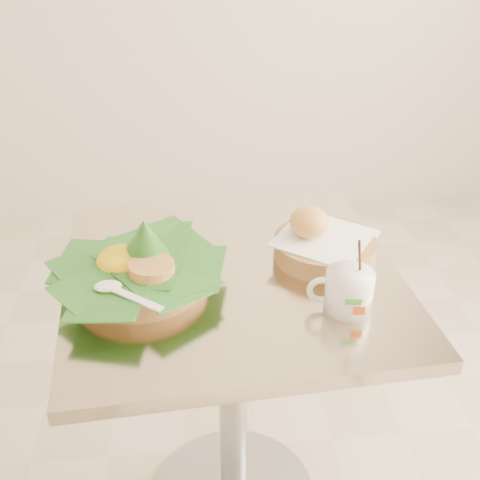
{
  "coord_description": "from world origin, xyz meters",
  "views": [
    {
      "loc": [
        0.05,
        -1.02,
        1.45
      ],
      "look_at": [
        0.15,
        0.06,
        0.82
      ],
      "focal_mm": 45.0,
      "sensor_mm": 36.0,
      "label": 1
    }
  ],
  "objects": [
    {
      "name": "rice_basket",
      "position": [
        -0.06,
        0.02,
        0.8
      ],
      "size": [
        0.34,
        0.34,
        0.17
      ],
      "rotation": [
        0.0,
        0.0,
        -0.36
      ],
      "color": "#9E7743",
      "rests_on": "cafe_table"
    },
    {
      "name": "coffee_mug",
      "position": [
        0.34,
        -0.1,
        0.79
      ],
      "size": [
        0.13,
        0.1,
        0.16
      ],
      "rotation": [
        0.0,
        0.0,
        -0.1
      ],
      "color": "white",
      "rests_on": "cafe_table"
    },
    {
      "name": "cafe_table",
      "position": [
        0.13,
        0.05,
        0.53
      ],
      "size": [
        0.75,
        0.75,
        0.75
      ],
      "rotation": [
        0.0,
        0.0,
        0.07
      ],
      "color": "gray",
      "rests_on": "floor"
    },
    {
      "name": "bread_basket",
      "position": [
        0.34,
        0.09,
        0.78
      ],
      "size": [
        0.27,
        0.27,
        0.12
      ],
      "rotation": [
        0.0,
        0.0,
        0.17
      ],
      "color": "#9E7743",
      "rests_on": "cafe_table"
    }
  ]
}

